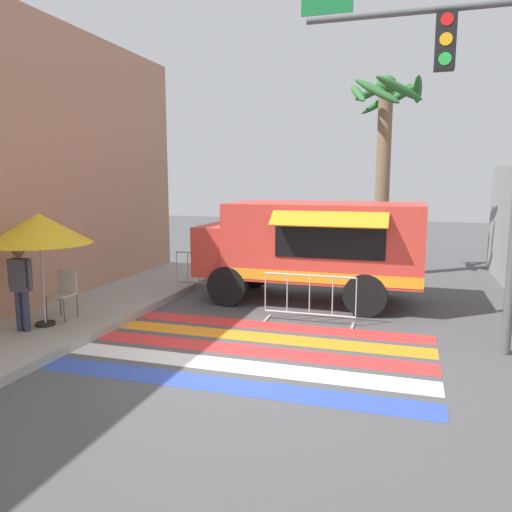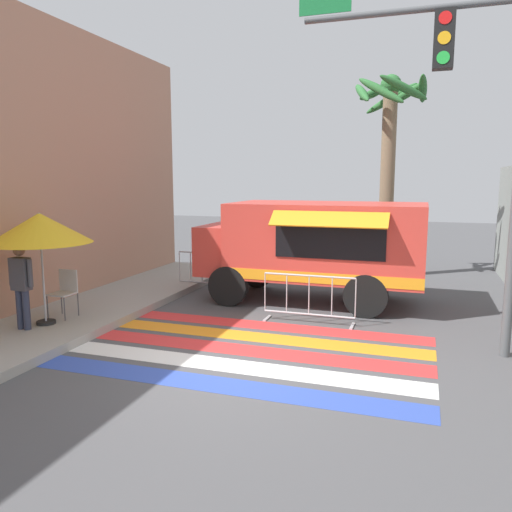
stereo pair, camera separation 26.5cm
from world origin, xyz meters
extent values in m
plane|color=#4C4C4F|center=(0.00, 0.00, 0.00)|extent=(60.00, 60.00, 0.00)
cube|color=#334FB2|center=(0.00, -0.74, 0.00)|extent=(6.40, 0.56, 0.01)
cube|color=white|center=(0.00, 0.02, 0.00)|extent=(6.40, 0.56, 0.01)
cube|color=red|center=(0.00, 0.78, 0.00)|extent=(6.40, 0.56, 0.01)
cube|color=orange|center=(0.00, 1.54, 0.00)|extent=(6.40, 0.56, 0.01)
cube|color=red|center=(0.00, 2.30, 0.00)|extent=(6.40, 0.56, 0.01)
cube|color=#D13D33|center=(0.72, 4.68, 1.52)|extent=(4.51, 2.37, 1.77)
cube|color=#D13D33|center=(-1.54, 4.68, 1.23)|extent=(1.59, 2.18, 1.19)
cube|color=#1E232D|center=(-2.29, 4.68, 1.53)|extent=(0.06, 1.89, 0.45)
cube|color=black|center=(0.98, 3.48, 1.65)|extent=(2.39, 0.03, 0.80)
cube|color=orange|center=(0.98, 3.28, 2.13)|extent=(2.49, 0.43, 0.31)
cube|color=orange|center=(0.72, 3.49, 0.82)|extent=(4.51, 0.01, 0.24)
cylinder|color=black|center=(-1.41, 3.59, 0.47)|extent=(0.95, 0.22, 0.95)
cylinder|color=black|center=(-1.41, 5.77, 0.47)|extent=(0.95, 0.22, 0.95)
cylinder|color=black|center=(1.78, 3.59, 0.47)|extent=(0.95, 0.22, 0.95)
cylinder|color=black|center=(1.78, 5.77, 0.47)|extent=(0.95, 0.22, 0.95)
cylinder|color=#515456|center=(2.52, 1.90, 5.68)|extent=(3.53, 0.11, 0.11)
cube|color=black|center=(3.05, 1.87, 5.17)|extent=(0.32, 0.28, 0.90)
cylinder|color=red|center=(3.05, 1.73, 5.47)|extent=(0.20, 0.02, 0.20)
cylinder|color=#F2A519|center=(3.05, 1.73, 5.17)|extent=(0.20, 0.02, 0.20)
cylinder|color=green|center=(3.05, 1.73, 4.87)|extent=(0.20, 0.02, 0.20)
cube|color=#197238|center=(1.10, 1.88, 5.90)|extent=(0.90, 0.02, 0.28)
cylinder|color=black|center=(-4.02, 0.54, 0.19)|extent=(0.36, 0.36, 0.06)
cylinder|color=#B2B2B7|center=(-4.02, 0.54, 1.25)|extent=(0.04, 0.04, 2.17)
cone|color=yellow|center=(-4.02, 0.54, 2.04)|extent=(1.93, 1.93, 0.58)
cylinder|color=#4C4C51|center=(-4.22, 0.83, 0.40)|extent=(0.02, 0.02, 0.48)
cylinder|color=#4C4C51|center=(-3.81, 0.83, 0.40)|extent=(0.02, 0.02, 0.48)
cylinder|color=#4C4C51|center=(-4.22, 1.24, 0.40)|extent=(0.02, 0.02, 0.48)
cylinder|color=#4C4C51|center=(-3.81, 1.24, 0.40)|extent=(0.02, 0.02, 0.48)
cube|color=beige|center=(-4.01, 1.03, 0.66)|extent=(0.44, 0.44, 0.03)
cube|color=beige|center=(-4.01, 1.24, 0.90)|extent=(0.44, 0.03, 0.45)
cylinder|color=#2D3347|center=(-4.23, 0.12, 0.54)|extent=(0.13, 0.13, 0.75)
cylinder|color=#2D3347|center=(-4.08, 0.12, 0.54)|extent=(0.13, 0.13, 0.75)
cube|color=#3F3F47|center=(-4.16, 0.12, 1.22)|extent=(0.34, 0.20, 0.61)
cylinder|color=#3F3F47|center=(-4.38, 0.12, 1.25)|extent=(0.09, 0.09, 0.52)
cylinder|color=#3F3F47|center=(-3.94, 0.12, 1.25)|extent=(0.09, 0.09, 0.52)
sphere|color=brown|center=(-4.16, 0.12, 1.66)|extent=(0.21, 0.21, 0.21)
cylinder|color=#B7BABF|center=(0.71, 2.79, 1.00)|extent=(1.91, 0.04, 0.04)
cylinder|color=#B7BABF|center=(0.71, 2.79, 0.18)|extent=(1.91, 0.04, 0.04)
cylinder|color=#B7BABF|center=(-0.24, 2.79, 0.59)|extent=(0.02, 0.02, 0.81)
cylinder|color=#B7BABF|center=(0.24, 2.79, 0.59)|extent=(0.02, 0.02, 0.81)
cylinder|color=#B7BABF|center=(0.71, 2.79, 0.59)|extent=(0.02, 0.02, 0.81)
cylinder|color=#B7BABF|center=(1.19, 2.79, 0.59)|extent=(0.02, 0.02, 0.81)
cylinder|color=#B7BABF|center=(1.67, 2.79, 0.59)|extent=(0.02, 0.02, 0.81)
cube|color=#B7BABF|center=(-0.19, 2.79, 0.01)|extent=(0.06, 0.44, 0.03)
cube|color=#B7BABF|center=(1.62, 2.79, 0.01)|extent=(0.06, 0.44, 0.03)
cylinder|color=#B7BABF|center=(-2.76, 5.05, 1.00)|extent=(1.34, 0.04, 0.04)
cylinder|color=#B7BABF|center=(-2.76, 5.05, 0.18)|extent=(1.34, 0.04, 0.04)
cylinder|color=#B7BABF|center=(-3.43, 5.05, 0.59)|extent=(0.02, 0.02, 0.81)
cylinder|color=#B7BABF|center=(-3.09, 5.05, 0.59)|extent=(0.02, 0.02, 0.81)
cylinder|color=#B7BABF|center=(-2.76, 5.05, 0.59)|extent=(0.02, 0.02, 0.81)
cylinder|color=#B7BABF|center=(-2.42, 5.05, 0.59)|extent=(0.02, 0.02, 0.81)
cylinder|color=#B7BABF|center=(-2.09, 5.05, 0.59)|extent=(0.02, 0.02, 0.81)
cube|color=#B7BABF|center=(-3.38, 5.05, 0.01)|extent=(0.06, 0.44, 0.03)
cube|color=#B7BABF|center=(-2.14, 5.05, 0.01)|extent=(0.06, 0.44, 0.03)
cylinder|color=#7A664C|center=(1.80, 8.43, 2.76)|extent=(0.42, 0.42, 5.52)
sphere|color=#2D6B33|center=(1.80, 8.43, 5.67)|extent=(0.60, 0.60, 0.60)
ellipsoid|color=#2D6B33|center=(2.68, 8.43, 5.51)|extent=(0.24, 1.77, 0.71)
ellipsoid|color=#2D6B33|center=(2.24, 8.98, 5.49)|extent=(1.25, 1.08, 0.68)
ellipsoid|color=#2D6B33|center=(1.77, 9.28, 5.42)|extent=(1.60, 0.30, 1.04)
ellipsoid|color=#2D6B33|center=(1.23, 8.72, 5.49)|extent=(0.80, 1.26, 0.64)
ellipsoid|color=#2D6B33|center=(1.01, 8.16, 5.46)|extent=(0.76, 1.62, 0.89)
ellipsoid|color=#2D6B33|center=(1.58, 7.70, 5.41)|extent=(1.45, 0.64, 0.97)
ellipsoid|color=#2D6B33|center=(2.19, 7.76, 5.47)|extent=(1.45, 0.97, 0.81)
camera|label=1|loc=(2.62, -7.17, 2.96)|focal=35.00mm
camera|label=2|loc=(2.88, -7.09, 2.96)|focal=35.00mm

